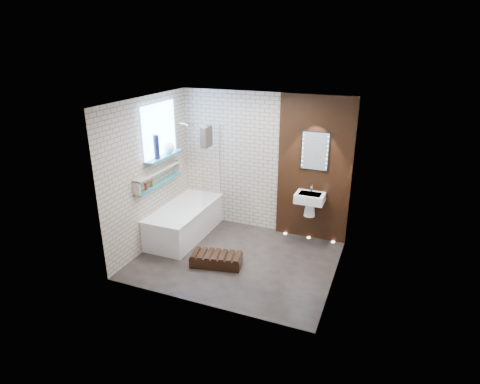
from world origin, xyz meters
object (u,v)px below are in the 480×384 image
at_px(washbasin, 310,201).
at_px(bathtub, 185,221).
at_px(bath_screen, 211,166).
at_px(led_mirror, 315,151).
at_px(walnut_step, 216,260).

bearing_deg(washbasin, bathtub, -163.99).
distance_m(bathtub, bath_screen, 1.14).
relative_size(led_mirror, walnut_step, 0.86).
bearing_deg(bath_screen, walnut_step, -61.82).
distance_m(washbasin, led_mirror, 0.88).
xyz_separation_m(washbasin, led_mirror, (0.00, 0.16, 0.86)).
relative_size(bath_screen, washbasin, 2.41).
height_order(bath_screen, led_mirror, led_mirror).
height_order(bath_screen, washbasin, bath_screen).
relative_size(bathtub, bath_screen, 1.24).
bearing_deg(bathtub, led_mirror, 19.78).
relative_size(bath_screen, walnut_step, 1.72).
distance_m(bath_screen, washbasin, 1.89).
xyz_separation_m(washbasin, walnut_step, (-1.18, -1.37, -0.70)).
height_order(washbasin, led_mirror, led_mirror).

